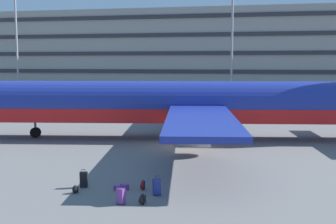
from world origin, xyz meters
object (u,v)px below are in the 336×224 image
object	(u,v)px
suitcase_small	(157,186)
backpack_purple	(142,199)
suitcase_teal	(84,179)
backpack_large	(143,185)
backpack_black	(75,189)
airliner	(190,105)
suitcase_red	(121,196)
suitcase_orange	(121,187)

from	to	relation	value
suitcase_small	backpack_purple	world-z (taller)	suitcase_small
suitcase_teal	backpack_large	bearing A→B (deg)	3.87
backpack_large	backpack_black	bearing A→B (deg)	-158.96
airliner	suitcase_small	bearing A→B (deg)	-87.69
suitcase_red	backpack_purple	xyz separation A→B (m)	(0.96, 0.18, -0.17)
suitcase_teal	backpack_purple	world-z (taller)	suitcase_teal
suitcase_teal	suitcase_orange	distance (m)	2.07
suitcase_red	airliner	bearing A→B (deg)	87.70
airliner	suitcase_small	distance (m)	15.99
suitcase_teal	suitcase_small	bearing A→B (deg)	-7.71
backpack_black	backpack_purple	size ratio (longest dim) A/B	0.84
suitcase_orange	backpack_black	xyz separation A→B (m)	(-2.09, -0.98, 0.06)
suitcase_red	suitcase_small	distance (m)	2.09
suitcase_orange	backpack_purple	size ratio (longest dim) A/B	1.45
suitcase_teal	backpack_black	xyz separation A→B (m)	(-0.04, -1.00, -0.25)
airliner	suitcase_red	bearing A→B (deg)	-92.30
airliner	suitcase_teal	distance (m)	15.81
suitcase_red	backpack_black	distance (m)	2.98
suitcase_red	suitcase_small	size ratio (longest dim) A/B	0.90
airliner	suitcase_small	world-z (taller)	airliner
backpack_black	backpack_purple	world-z (taller)	backpack_purple
suitcase_small	backpack_black	world-z (taller)	suitcase_small
airliner	backpack_large	distance (m)	15.26
airliner	suitcase_orange	bearing A→B (deg)	-95.08
backpack_purple	suitcase_small	bearing A→B (deg)	75.17
suitcase_teal	suitcase_orange	xyz separation A→B (m)	(2.05, -0.02, -0.30)
suitcase_small	backpack_purple	bearing A→B (deg)	-104.83
suitcase_orange	backpack_black	bearing A→B (deg)	-154.81
backpack_purple	backpack_large	size ratio (longest dim) A/B	0.98
suitcase_red	backpack_black	world-z (taller)	suitcase_red
airliner	backpack_large	world-z (taller)	airliner
suitcase_teal	backpack_large	size ratio (longest dim) A/B	1.79
airliner	suitcase_red	distance (m)	17.58
airliner	suitcase_small	size ratio (longest dim) A/B	40.00
backpack_black	backpack_purple	xyz separation A→B (m)	(3.71, -0.96, 0.04)
suitcase_small	backpack_large	xyz separation A→B (m)	(-0.92, 0.76, -0.21)
suitcase_teal	backpack_large	xyz separation A→B (m)	(3.12, 0.21, -0.20)
suitcase_teal	backpack_large	world-z (taller)	suitcase_teal
suitcase_red	suitcase_orange	distance (m)	2.24
airliner	backpack_purple	size ratio (longest dim) A/B	74.41
backpack_large	backpack_purple	bearing A→B (deg)	-75.90
suitcase_small	suitcase_red	bearing A→B (deg)	-129.80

